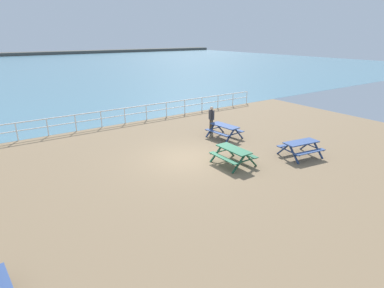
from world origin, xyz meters
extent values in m
cube|color=#846B4C|center=(0.00, 0.00, -0.10)|extent=(30.00, 24.00, 0.20)
cube|color=teal|center=(0.00, 52.75, 0.00)|extent=(142.00, 90.00, 0.01)
cube|color=#4C4C47|center=(0.00, 95.75, 0.00)|extent=(142.00, 6.00, 1.80)
cube|color=white|center=(0.00, 7.75, 1.05)|extent=(23.00, 0.06, 0.06)
cube|color=white|center=(0.00, 7.75, 0.58)|extent=(23.00, 0.05, 0.05)
cylinder|color=white|center=(-6.57, 7.75, 0.53)|extent=(0.07, 0.07, 1.05)
cylinder|color=white|center=(-4.93, 7.75, 0.53)|extent=(0.07, 0.07, 1.05)
cylinder|color=white|center=(-3.29, 7.75, 0.53)|extent=(0.07, 0.07, 1.05)
cylinder|color=white|center=(-1.64, 7.75, 0.53)|extent=(0.07, 0.07, 1.05)
cylinder|color=white|center=(0.00, 7.75, 0.53)|extent=(0.07, 0.07, 1.05)
cylinder|color=white|center=(1.64, 7.75, 0.53)|extent=(0.07, 0.07, 1.05)
cylinder|color=white|center=(3.29, 7.75, 0.53)|extent=(0.07, 0.07, 1.05)
cylinder|color=white|center=(4.93, 7.75, 0.53)|extent=(0.07, 0.07, 1.05)
cylinder|color=white|center=(6.57, 7.75, 0.53)|extent=(0.07, 0.07, 1.05)
cylinder|color=white|center=(8.21, 7.75, 0.53)|extent=(0.07, 0.07, 1.05)
cylinder|color=white|center=(9.86, 7.75, 0.53)|extent=(0.07, 0.07, 1.05)
cylinder|color=white|center=(11.50, 7.75, 0.53)|extent=(0.07, 0.07, 1.05)
cube|color=#334C84|center=(-8.09, -4.91, 0.45)|extent=(0.45, 1.82, 0.04)
cube|color=#286B47|center=(1.44, -1.80, 0.75)|extent=(0.72, 1.81, 0.05)
cube|color=#286B47|center=(0.82, -1.80, 0.45)|extent=(0.28, 1.80, 0.04)
cube|color=#286B47|center=(2.06, -1.79, 0.45)|extent=(0.28, 1.80, 0.04)
cube|color=#1E5035|center=(1.06, -1.02, 0.38)|extent=(0.79, 0.09, 0.79)
cube|color=#1E5035|center=(1.81, -1.01, 0.38)|extent=(0.79, 0.09, 0.79)
cube|color=#1E5035|center=(1.43, -1.02, 0.42)|extent=(1.50, 0.07, 0.04)
cube|color=#1E5035|center=(1.07, -2.58, 0.38)|extent=(0.79, 0.09, 0.79)
cube|color=#1E5035|center=(1.82, -2.57, 0.38)|extent=(0.79, 0.09, 0.79)
cube|color=#1E5035|center=(1.45, -2.58, 0.42)|extent=(1.50, 0.07, 0.04)
cube|color=#334C84|center=(4.86, -2.97, 0.75)|extent=(1.88, 0.96, 0.05)
cube|color=#334C84|center=(4.96, -2.35, 0.45)|extent=(1.82, 0.53, 0.04)
cube|color=#334C84|center=(4.77, -3.58, 0.45)|extent=(1.82, 0.53, 0.04)
cube|color=navy|center=(5.69, -2.71, 0.38)|extent=(0.20, 0.80, 0.79)
cube|color=navy|center=(5.58, -3.46, 0.38)|extent=(0.20, 0.80, 0.79)
cube|color=navy|center=(5.63, -3.08, 0.42)|extent=(0.29, 1.49, 0.04)
cube|color=navy|center=(4.15, -2.48, 0.38)|extent=(0.20, 0.80, 0.79)
cube|color=navy|center=(4.03, -3.22, 0.38)|extent=(0.20, 0.80, 0.79)
cube|color=navy|center=(4.09, -2.85, 0.42)|extent=(0.29, 1.49, 0.04)
cube|color=#334C84|center=(3.62, 1.44, 0.75)|extent=(0.90, 1.87, 0.05)
cube|color=#334C84|center=(3.01, 1.37, 0.45)|extent=(0.46, 1.82, 0.04)
cube|color=#334C84|center=(4.24, 1.51, 0.45)|extent=(0.46, 1.82, 0.04)
cube|color=navy|center=(3.16, 2.17, 0.38)|extent=(0.80, 0.17, 0.79)
cube|color=navy|center=(3.91, 2.26, 0.38)|extent=(0.80, 0.17, 0.79)
cube|color=navy|center=(3.53, 2.21, 0.42)|extent=(1.50, 0.23, 0.04)
cube|color=navy|center=(3.34, 0.62, 0.38)|extent=(0.80, 0.17, 0.79)
cube|color=navy|center=(4.08, 0.71, 0.38)|extent=(0.80, 0.17, 0.79)
cube|color=navy|center=(3.71, 0.66, 0.42)|extent=(1.50, 0.23, 0.04)
cylinder|color=#4C4233|center=(3.61, 2.77, 0.42)|extent=(0.14, 0.14, 0.85)
cylinder|color=#4C4233|center=(3.58, 2.60, 0.42)|extent=(0.14, 0.14, 0.85)
cube|color=#333338|center=(3.60, 2.69, 1.14)|extent=(0.28, 0.37, 0.58)
cylinder|color=#333338|center=(3.64, 2.90, 1.17)|extent=(0.09, 0.09, 0.52)
cylinder|color=#333338|center=(3.56, 2.47, 1.17)|extent=(0.09, 0.09, 0.52)
sphere|color=beige|center=(3.60, 2.69, 1.54)|extent=(0.23, 0.23, 0.23)
camera|label=1|loc=(-7.64, -11.65, 5.76)|focal=28.48mm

